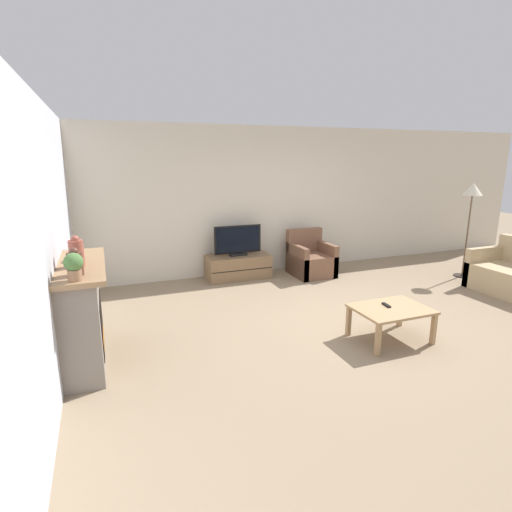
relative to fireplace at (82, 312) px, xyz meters
name	(u,v)px	position (x,y,z in m)	size (l,w,h in m)	color
ground_plane	(355,317)	(3.41, -0.06, -0.55)	(24.00, 24.00, 0.00)	#89755B
wall_back	(277,200)	(3.41, 2.62, 0.80)	(12.00, 0.06, 2.70)	beige
wall_left	(49,240)	(-0.22, -0.06, 0.80)	(0.06, 12.00, 2.70)	silver
fireplace	(82,312)	(0.00, 0.00, 0.00)	(0.49, 1.48, 1.07)	slate
mantel_vase_left	(75,263)	(0.02, -0.44, 0.65)	(0.14, 0.14, 0.26)	#512D23
mantel_vase_centre_left	(76,252)	(0.02, -0.11, 0.67)	(0.14, 0.14, 0.31)	#994C3D
mantel_clock	(78,253)	(0.02, 0.15, 0.60)	(0.08, 0.11, 0.15)	brown
potted_plant	(74,265)	(0.02, -0.63, 0.67)	(0.17, 0.17, 0.25)	#936B4C
tv_stand	(238,267)	(2.51, 2.29, -0.33)	(1.14, 0.52, 0.43)	brown
tv	(238,242)	(2.51, 2.29, 0.13)	(0.87, 0.18, 0.54)	black
armchair	(310,260)	(3.84, 2.01, -0.27)	(0.70, 0.76, 0.83)	brown
coffee_table	(391,312)	(3.39, -0.78, -0.20)	(0.87, 0.64, 0.40)	#A37F56
remote	(386,305)	(3.37, -0.71, -0.13)	(0.06, 0.15, 0.02)	black
floor_lamp	(472,196)	(6.42, 0.89, 0.93)	(0.32, 0.32, 1.71)	black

